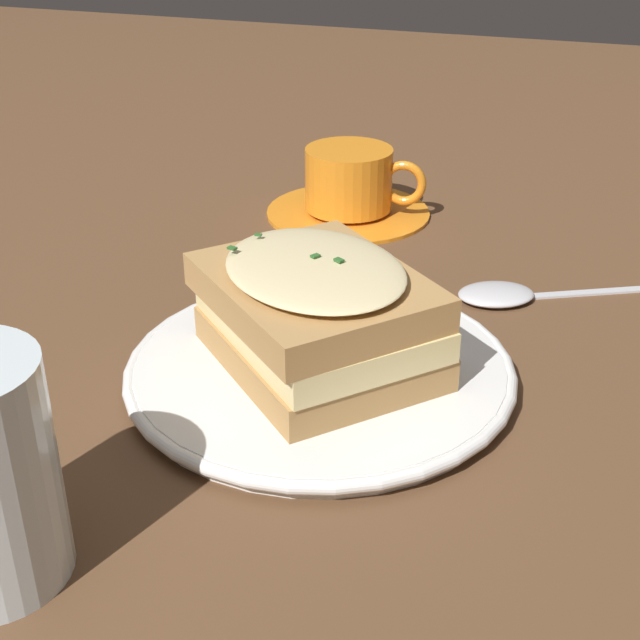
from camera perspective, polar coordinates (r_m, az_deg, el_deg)
ground_plane at (r=0.60m, az=1.76°, el=-3.13°), size 2.40×2.40×0.00m
dinner_plate at (r=0.58m, az=0.00°, el=-3.22°), size 0.25×0.25×0.01m
sandwich at (r=0.56m, az=-0.14°, el=0.41°), size 0.18×0.19×0.08m
teacup_with_saucer at (r=0.84m, az=1.92°, el=8.47°), size 0.15×0.15×0.06m
spoon at (r=0.70m, az=11.94°, el=1.65°), size 0.10×0.16×0.01m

